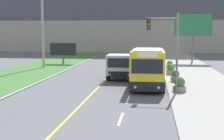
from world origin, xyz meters
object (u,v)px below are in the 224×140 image
Objects in this scene: city_bus at (148,69)px; planter_round_third at (171,70)px; utility_pole_far at (43,20)px; billboard_large at (193,26)px; planter_round_far at (170,65)px; dump_truck at (122,66)px; billboard_small at (63,50)px; car_distant at (135,57)px; traffic_light_mast at (168,43)px; planter_round_near at (180,85)px; planter_round_second at (176,76)px.

planter_round_third is at bearing 73.88° from city_bus.
billboard_large is (19.21, 8.23, -0.56)m from utility_pole_far.
billboard_large is 7.04× the size of planter_round_far.
utility_pole_far is at bearing 141.97° from dump_truck.
utility_pole_far is at bearing 178.54° from planter_round_far.
utility_pole_far is 20.91m from billboard_large.
billboard_small is 3.42× the size of planter_round_third.
utility_pole_far is 5.93m from billboard_small.
utility_pole_far is (-10.67, 8.34, 4.62)m from dump_truck.
car_distant is 11.05m from planter_round_far.
traffic_light_mast is (1.46, -1.87, 2.13)m from city_bus.
planter_round_near is 9.35m from planter_round_third.
planter_round_third is (15.46, -5.07, -5.30)m from utility_pole_far.
car_distant reaches higher than planter_round_third.
planter_round_near reaches higher than planter_round_far.
planter_round_far is (0.01, 14.03, -0.04)m from planter_round_near.
planter_round_second is 9.35m from planter_round_far.
city_bus is 1.02× the size of traffic_light_mast.
planter_round_far is at bearing -112.80° from billboard_large.
city_bus is 20.95m from billboard_small.
planter_round_third is (14.19, -9.38, -1.44)m from billboard_small.
dump_truck is at bearing 121.79° from traffic_light_mast.
planter_round_far is (0.92, 14.38, -3.18)m from traffic_light_mast.
city_bus is 22.29m from billboard_large.
utility_pole_far is at bearing 135.65° from city_bus.
traffic_light_mast is at bearing -81.16° from car_distant.
planter_round_near is 14.03m from planter_round_far.
car_distant is 3.93× the size of planter_round_near.
dump_truck is 15.78m from billboard_small.
planter_round_second is at bearing -15.86° from dump_truck.
city_bus is 1.60× the size of billboard_small.
traffic_light_mast is at bearing -94.76° from planter_round_third.
planter_round_third is (4.79, 3.27, -0.68)m from dump_truck.
dump_truck is 7.84m from planter_round_near.
planter_round_second is 0.95× the size of planter_round_third.
traffic_light_mast is at bearing -100.68° from planter_round_second.
planter_round_far is at bearing -1.46° from utility_pole_far.
traffic_light_mast is (3.99, -6.43, 2.46)m from dump_truck.
traffic_light_mast is at bearing -52.11° from city_bus.
city_bus is 2.99m from planter_round_near.
planter_round_third is at bearing 91.72° from planter_round_second.
traffic_light_mast is 23.37m from billboard_small.
planter_round_second is (2.40, 3.16, -1.04)m from city_bus.
city_bus is 4.10m from planter_round_second.
billboard_large reaches higher than planter_round_near.
utility_pole_far is at bearing 148.01° from planter_round_second.
billboard_large reaches higher than planter_round_third.
billboard_large is at bearing 80.88° from planter_round_near.
planter_round_far is at bearing 86.32° from traffic_light_mast.
planter_round_second is at bearing 52.71° from city_bus.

